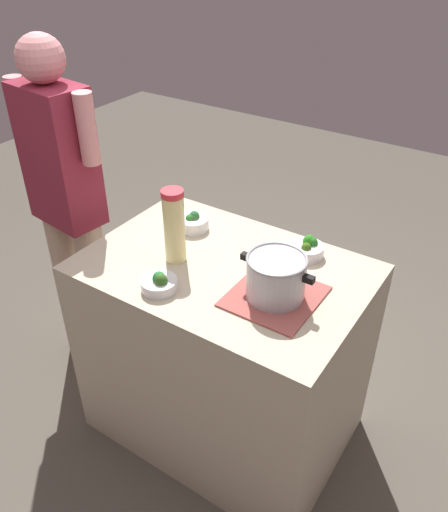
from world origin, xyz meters
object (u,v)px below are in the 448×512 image
at_px(broccoli_bowl_back, 159,283).
at_px(person_cook, 69,205).
at_px(broccoli_bowl_center, 308,249).
at_px(cooking_pot, 276,276).
at_px(broccoli_bowl_front, 193,222).
at_px(lemonade_pitcher, 174,226).

xyz_separation_m(broccoli_bowl_back, person_cook, (0.76, -0.26, -0.02)).
bearing_deg(person_cook, broccoli_bowl_center, -167.33).
bearing_deg(broccoli_bowl_center, cooking_pot, 94.29).
bearing_deg(cooking_pot, broccoli_bowl_front, -23.31).
relative_size(broccoli_bowl_front, broccoli_bowl_back, 1.00).
relative_size(broccoli_bowl_front, person_cook, 0.08).
bearing_deg(person_cook, lemonade_pitcher, 174.63).
bearing_deg(broccoli_bowl_front, broccoli_bowl_center, -170.67).
xyz_separation_m(lemonade_pitcher, person_cook, (0.69, -0.06, -0.14)).
bearing_deg(broccoli_bowl_back, lemonade_pitcher, -69.11).
relative_size(cooking_pot, broccoli_bowl_front, 2.09).
height_order(cooking_pot, broccoli_bowl_front, cooking_pot).
xyz_separation_m(lemonade_pitcher, broccoli_bowl_center, (-0.43, -0.32, -0.12)).
height_order(lemonade_pitcher, person_cook, person_cook).
bearing_deg(broccoli_bowl_front, lemonade_pitcher, 110.14).
bearing_deg(lemonade_pitcher, broccoli_bowl_front, -69.86).
bearing_deg(person_cook, broccoli_bowl_back, 161.32).
height_order(cooking_pot, broccoli_bowl_back, cooking_pot).
distance_m(cooking_pot, broccoli_bowl_back, 0.43).
height_order(broccoli_bowl_center, person_cook, person_cook).
xyz_separation_m(cooking_pot, broccoli_bowl_back, (0.38, 0.19, -0.06)).
xyz_separation_m(broccoli_bowl_center, person_cook, (1.12, 0.25, -0.02)).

